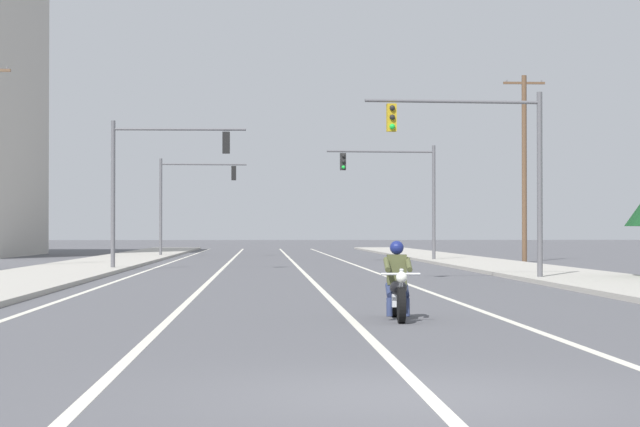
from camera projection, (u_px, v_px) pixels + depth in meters
name	position (u px, v px, depth m)	size (l,w,h in m)	color
ground_plane	(409.00, 396.00, 11.54)	(400.00, 400.00, 0.00)	#515156
lane_stripe_center	(296.00, 265.00, 56.48)	(0.16, 100.00, 0.01)	beige
lane_stripe_left	(227.00, 265.00, 56.32)	(0.16, 100.00, 0.01)	beige
lane_stripe_right	(354.00, 265.00, 56.63)	(0.16, 100.00, 0.01)	beige
lane_stripe_far_left	(164.00, 265.00, 56.17)	(0.16, 100.00, 0.01)	beige
sidewalk_kerb_right	(501.00, 266.00, 51.94)	(4.40, 110.00, 0.14)	#ADA89E
sidewalk_kerb_left	(85.00, 267.00, 51.02)	(4.40, 110.00, 0.14)	#ADA89E
motorcycle_with_rider	(398.00, 288.00, 21.44)	(0.70, 2.19, 1.46)	black
traffic_signal_near_right	(488.00, 154.00, 37.89)	(5.87, 0.66, 6.20)	#56565B
traffic_signal_near_left	(152.00, 171.00, 48.05)	(5.57, 0.37, 6.20)	#56565B
traffic_signal_mid_right	(402.00, 184.00, 61.69)	(5.82, 0.65, 6.20)	#56565B
traffic_signal_mid_left	(186.00, 191.00, 73.26)	(5.47, 0.56, 6.20)	#56565B
utility_pole_right_far	(524.00, 165.00, 60.90)	(2.20, 0.26, 9.80)	brown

